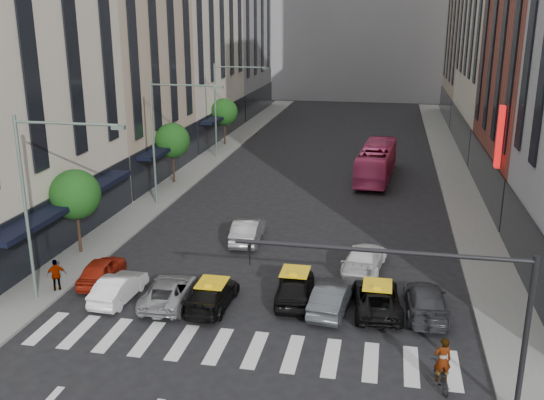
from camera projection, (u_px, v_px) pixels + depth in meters
The scene contains 28 objects.
ground at pixel (232, 368), 24.07m from camera, with size 160.00×160.00×0.00m, color black.
sidewalk_left at pixel (193, 171), 54.34m from camera, with size 3.00×96.00×0.15m, color slate.
sidewalk_right at pixel (458, 184), 50.12m from camera, with size 3.00×96.00×0.15m, color slate.
building_left_b at pixel (116, 34), 50.01m from camera, with size 8.00×16.00×24.00m, color tan.
building_left_d at pixel (230, 5), 83.90m from camera, with size 8.00×18.00×30.00m, color gray.
building_right_d at pixel (486, 12), 77.95m from camera, with size 8.00×18.00×28.00m, color tan.
tree_near at pixel (75, 194), 34.57m from camera, with size 2.88×2.88×4.95m.
tree_mid at pixel (172, 141), 49.60m from camera, with size 2.88×2.88×4.95m.
tree_far at pixel (224, 112), 64.63m from camera, with size 2.88×2.88×4.95m.
streetlamp_near at pixel (41, 186), 27.96m from camera, with size 5.38×0.25×9.00m.
streetlamp_mid at pixel (165, 127), 42.99m from camera, with size 5.38×0.25×9.00m.
streetlamp_far at pixel (225, 98), 58.02m from camera, with size 5.38×0.25×9.00m.
traffic_signal at pixel (443, 292), 20.43m from camera, with size 10.10×0.20×6.00m.
liberty_sign at pixel (500, 137), 38.81m from camera, with size 0.30×0.70×4.00m.
car_red at pixel (102, 270), 31.67m from camera, with size 1.59×3.94×1.34m, color maroon.
car_white_front at pixel (119, 287), 29.71m from camera, with size 1.38×3.94×1.30m, color white.
car_silver at pixel (170, 291), 29.38m from camera, with size 2.10×4.56×1.27m, color #9B9BA0.
taxi_left at pixel (213, 295), 28.94m from camera, with size 1.77×4.35×1.26m, color black.
taxi_center at pixel (295, 286), 29.55m from camera, with size 1.81×4.49×1.53m, color black.
car_grey_mid at pixel (332, 297), 28.59m from camera, with size 1.49×4.27×1.41m, color #393C40.
taxi_right at pixel (377, 298), 28.60m from camera, with size 2.14×4.65×1.29m, color black.
car_grey_curb at pixel (426, 301), 28.24m from camera, with size 1.90×4.67×1.36m, color #36373C.
car_row2_left at pixel (248, 230), 37.43m from camera, with size 1.59×4.55×1.50m, color #A2A2A7.
car_row2_right at pixel (365, 258), 33.21m from camera, with size 1.95×4.80×1.39m, color white.
bus at pixel (376, 162), 51.77m from camera, with size 2.52×10.75×3.00m, color #E0427B.
motorcycle at pixel (441, 376), 22.70m from camera, with size 0.63×1.79×0.94m, color black.
rider at pixel (444, 343), 22.30m from camera, with size 0.66×0.43×1.81m, color gray.
pedestrian_far at pixel (56, 275), 30.36m from camera, with size 0.96×0.40×1.63m, color gray.
Camera 1 is at (5.60, -20.41, 13.38)m, focal length 40.00 mm.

